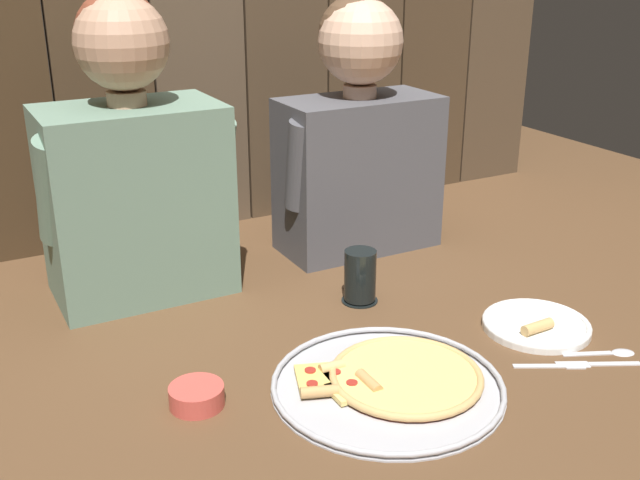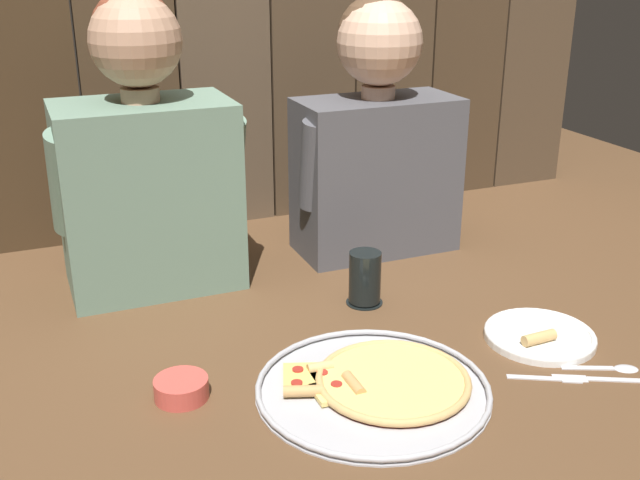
{
  "view_description": "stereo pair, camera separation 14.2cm",
  "coord_description": "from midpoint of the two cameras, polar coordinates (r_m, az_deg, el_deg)",
  "views": [
    {
      "loc": [
        -0.66,
        -1.11,
        0.72
      ],
      "look_at": [
        -0.01,
        0.1,
        0.18
      ],
      "focal_mm": 42.52,
      "sensor_mm": 36.0,
      "label": 1
    },
    {
      "loc": [
        -0.53,
        -1.17,
        0.72
      ],
      "look_at": [
        -0.01,
        0.1,
        0.18
      ],
      "focal_mm": 42.52,
      "sensor_mm": 36.0,
      "label": 2
    }
  ],
  "objects": [
    {
      "name": "pizza_tray",
      "position": [
        1.33,
        2.39,
        -10.66
      ],
      "size": [
        0.4,
        0.4,
        0.03
      ],
      "color": "#B2B2B7",
      "rests_on": "ground"
    },
    {
      "name": "drinking_glass",
      "position": [
        1.61,
        0.52,
        -2.83
      ],
      "size": [
        0.08,
        0.08,
        0.12
      ],
      "color": "black",
      "rests_on": "ground"
    },
    {
      "name": "diner_right",
      "position": [
        1.84,
        0.74,
        8.08
      ],
      "size": [
        0.42,
        0.21,
        0.61
      ],
      "color": "#4C4C51",
      "rests_on": "ground"
    },
    {
      "name": "dipping_bowl",
      "position": [
        1.31,
        -12.41,
        -11.39
      ],
      "size": [
        0.09,
        0.09,
        0.04
      ],
      "color": "#CC4C42",
      "rests_on": "ground"
    },
    {
      "name": "table_fork",
      "position": [
        1.44,
        14.42,
        -9.2
      ],
      "size": [
        0.12,
        0.08,
        0.01
      ],
      "color": "silver",
      "rests_on": "ground"
    },
    {
      "name": "table_spoon",
      "position": [
        1.51,
        18.6,
        -8.04
      ],
      "size": [
        0.14,
        0.08,
        0.01
      ],
      "color": "silver",
      "rests_on": "ground"
    },
    {
      "name": "ground_plane",
      "position": [
        1.47,
        -0.69,
        -7.81
      ],
      "size": [
        3.2,
        3.2,
        0.0
      ],
      "primitive_type": "plane",
      "color": "brown"
    },
    {
      "name": "diner_left",
      "position": [
        1.65,
        -16.32,
        5.5
      ],
      "size": [
        0.41,
        0.23,
        0.64
      ],
      "color": "slate",
      "rests_on": "ground"
    },
    {
      "name": "table_knife",
      "position": [
        1.47,
        17.58,
        -8.94
      ],
      "size": [
        0.15,
        0.09,
        0.01
      ],
      "color": "silver",
      "rests_on": "ground"
    },
    {
      "name": "dinner_plate",
      "position": [
        1.56,
        13.48,
        -6.28
      ],
      "size": [
        0.21,
        0.21,
        0.03
      ],
      "color": "white",
      "rests_on": "ground"
    }
  ]
}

